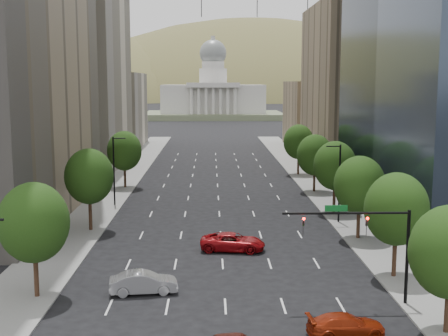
{
  "coord_description": "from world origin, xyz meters",
  "views": [
    {
      "loc": [
        -0.99,
        -10.64,
        15.99
      ],
      "look_at": [
        0.21,
        43.96,
        8.0
      ],
      "focal_mm": 47.57,
      "sensor_mm": 36.0,
      "label": 1
    }
  ],
  "objects": [
    {
      "name": "tree_left_1",
      "position": [
        -14.0,
        52.0,
        5.96
      ],
      "size": [
        5.2,
        5.2,
        8.97
      ],
      "color": "#382316",
      "rests_on": "ground"
    },
    {
      "name": "filler_left",
      "position": [
        -25.0,
        136.0,
        9.0
      ],
      "size": [
        14.0,
        26.0,
        18.0
      ],
      "primitive_type": "cube",
      "color": "beige",
      "rests_on": "ground"
    },
    {
      "name": "sidewalk_right",
      "position": [
        15.5,
        60.0,
        0.07
      ],
      "size": [
        6.0,
        200.0,
        0.15
      ],
      "primitive_type": "cube",
      "color": "slate",
      "rests_on": "ground"
    },
    {
      "name": "tree_right_2",
      "position": [
        14.0,
        48.0,
        5.6
      ],
      "size": [
        5.2,
        5.2,
        8.61
      ],
      "color": "#382316",
      "rests_on": "ground"
    },
    {
      "name": "car_red_far",
      "position": [
        1.05,
        44.15,
        0.85
      ],
      "size": [
        6.43,
        3.57,
        1.7
      ],
      "primitive_type": "imported",
      "rotation": [
        0.0,
        0.0,
        1.44
      ],
      "color": "maroon",
      "rests_on": "ground"
    },
    {
      "name": "foothills",
      "position": [
        34.67,
        599.39,
        -37.78
      ],
      "size": [
        720.0,
        413.0,
        263.0
      ],
      "color": "olive",
      "rests_on": "ground"
    },
    {
      "name": "tree_right_5",
      "position": [
        14.0,
        90.0,
        5.75
      ],
      "size": [
        5.2,
        5.2,
        8.75
      ],
      "color": "#382316",
      "rests_on": "ground"
    },
    {
      "name": "streetlight_ln",
      "position": [
        -13.44,
        65.0,
        4.84
      ],
      "size": [
        1.7,
        0.2,
        9.0
      ],
      "color": "black",
      "rests_on": "ground"
    },
    {
      "name": "tree_left_0",
      "position": [
        -14.0,
        32.0,
        5.75
      ],
      "size": [
        5.2,
        5.2,
        8.75
      ],
      "color": "#382316",
      "rests_on": "ground"
    },
    {
      "name": "tree_right_1",
      "position": [
        14.0,
        36.0,
        5.75
      ],
      "size": [
        5.2,
        5.2,
        8.75
      ],
      "color": "#382316",
      "rests_on": "ground"
    },
    {
      "name": "parking_tan_right",
      "position": [
        25.0,
        100.0,
        15.0
      ],
      "size": [
        14.0,
        30.0,
        30.0
      ],
      "primitive_type": "cube",
      "color": "#8C7759",
      "rests_on": "ground"
    },
    {
      "name": "traffic_signal",
      "position": [
        10.53,
        30.0,
        5.17
      ],
      "size": [
        9.12,
        0.4,
        7.38
      ],
      "color": "black",
      "rests_on": "ground"
    },
    {
      "name": "car_silver",
      "position": [
        -6.15,
        32.79,
        0.85
      ],
      "size": [
        5.34,
        2.44,
        1.7
      ],
      "primitive_type": "imported",
      "rotation": [
        0.0,
        0.0,
        1.7
      ],
      "color": "#929397",
      "rests_on": "ground"
    },
    {
      "name": "midrise_cream_left",
      "position": [
        -25.0,
        103.0,
        17.5
      ],
      "size": [
        14.0,
        30.0,
        35.0
      ],
      "primitive_type": "cube",
      "color": "beige",
      "rests_on": "ground"
    },
    {
      "name": "car_red_near",
      "position": [
        7.51,
        24.81,
        0.72
      ],
      "size": [
        5.16,
        2.53,
        1.44
      ],
      "primitive_type": "imported",
      "rotation": [
        0.0,
        0.0,
        1.68
      ],
      "color": "maroon",
      "rests_on": "ground"
    },
    {
      "name": "sidewalk_left",
      "position": [
        -15.5,
        60.0,
        0.07
      ],
      "size": [
        6.0,
        200.0,
        0.15
      ],
      "primitive_type": "cube",
      "color": "slate",
      "rests_on": "ground"
    },
    {
      "name": "filler_right",
      "position": [
        25.0,
        133.0,
        8.0
      ],
      "size": [
        14.0,
        26.0,
        16.0
      ],
      "primitive_type": "cube",
      "color": "#8C7759",
      "rests_on": "ground"
    },
    {
      "name": "streetlight_rn",
      "position": [
        13.44,
        55.0,
        4.84
      ],
      "size": [
        1.7,
        0.2,
        9.0
      ],
      "color": "black",
      "rests_on": "ground"
    },
    {
      "name": "tree_right_4",
      "position": [
        14.0,
        74.0,
        5.46
      ],
      "size": [
        5.2,
        5.2,
        8.46
      ],
      "color": "#382316",
      "rests_on": "ground"
    },
    {
      "name": "tree_left_2",
      "position": [
        -14.0,
        78.0,
        5.68
      ],
      "size": [
        5.2,
        5.2,
        8.68
      ],
      "color": "#382316",
      "rests_on": "ground"
    },
    {
      "name": "tree_right_3",
      "position": [
        14.0,
        60.0,
        5.89
      ],
      "size": [
        5.2,
        5.2,
        8.89
      ],
      "color": "#382316",
      "rests_on": "ground"
    },
    {
      "name": "capitol",
      "position": [
        0.0,
        249.71,
        8.58
      ],
      "size": [
        60.0,
        40.0,
        35.2
      ],
      "color": "#596647",
      "rests_on": "ground"
    }
  ]
}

